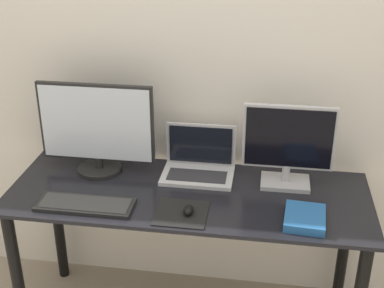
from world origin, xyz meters
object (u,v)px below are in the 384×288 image
object	(u,v)px
laptop	(199,163)
book	(305,218)
keyboard	(85,204)
monitor_right	(288,145)
mouse	(188,210)
monitor_left	(97,129)

from	to	relation	value
laptop	book	distance (m)	0.60
laptop	keyboard	distance (m)	0.58
monitor_right	mouse	world-z (taller)	monitor_right
laptop	monitor_left	bearing A→B (deg)	-174.87
monitor_right	keyboard	bearing A→B (deg)	-159.13
monitor_left	laptop	world-z (taller)	monitor_left
keyboard	mouse	size ratio (longest dim) A/B	6.05
keyboard	mouse	bearing A→B (deg)	0.22
monitor_left	monitor_right	world-z (taller)	monitor_left
monitor_right	book	size ratio (longest dim) A/B	1.93
laptop	book	bearing A→B (deg)	-35.49
book	monitor_right	bearing A→B (deg)	104.34
keyboard	mouse	xyz separation A→B (m)	(0.45, 0.00, 0.01)
monitor_left	book	world-z (taller)	monitor_left
keyboard	book	bearing A→B (deg)	1.26
book	laptop	bearing A→B (deg)	144.51
monitor_left	keyboard	size ratio (longest dim) A/B	1.30
monitor_left	book	size ratio (longest dim) A/B	2.58
keyboard	book	world-z (taller)	book
book	keyboard	bearing A→B (deg)	-178.74
mouse	monitor_left	bearing A→B (deg)	146.41
monitor_right	monitor_left	bearing A→B (deg)	180.00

